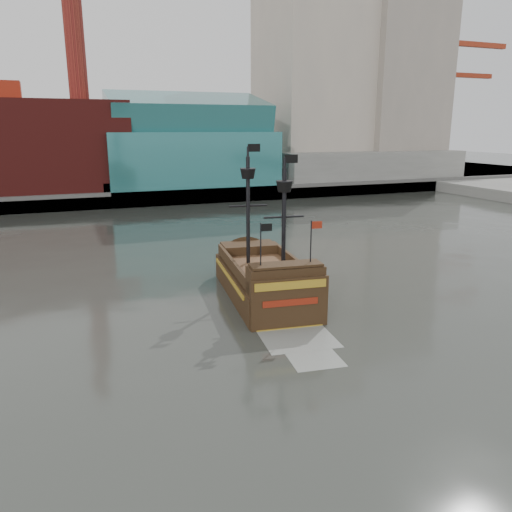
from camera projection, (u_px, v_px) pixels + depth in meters
name	position (u px, v px, depth m)	size (l,w,h in m)	color
ground	(329.00, 376.00, 26.33)	(400.00, 400.00, 0.00)	#252722
promenade_far	(121.00, 183.00, 109.09)	(220.00, 60.00, 2.00)	slate
seawall	(142.00, 199.00, 82.40)	(220.00, 1.00, 2.60)	#4C4C49
skyline	(145.00, 66.00, 98.33)	(149.00, 45.00, 62.00)	#7E604B
crane_a	(447.00, 101.00, 123.19)	(22.50, 4.00, 32.25)	slate
crane_b	(448.00, 117.00, 136.47)	(19.10, 4.00, 26.25)	slate
pirate_ship	(265.00, 284.00, 38.25)	(6.94, 17.06, 12.41)	black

